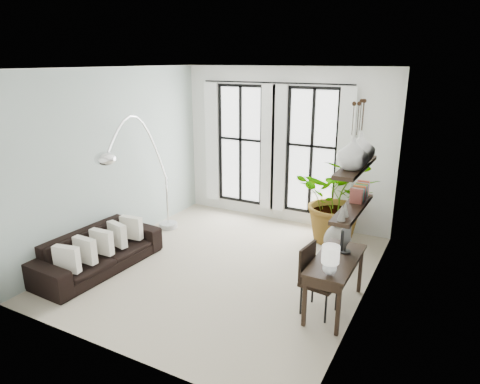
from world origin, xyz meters
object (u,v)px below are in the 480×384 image
Objects in this scene: sofa at (98,251)px; desk at (335,263)px; arc_lamp at (138,145)px; buddha at (337,243)px; desk_chair at (314,275)px; plant at (339,200)px.

desk reaches higher than sofa.
arc_lamp reaches higher than buddha.
buddha is (-0.10, 1.52, -0.16)m from desk_chair.
sofa is 0.89× the size of arc_lamp.
arc_lamp is at bearing 177.92° from desk_chair.
arc_lamp is at bearing -2.91° from sofa.
arc_lamp reaches higher than plant.
desk is at bearing -75.67° from plant.
desk_chair is at bearing -79.54° from sofa.
sofa is 1.89m from arc_lamp.
arc_lamp is (0.10, 1.01, 1.59)m from sofa.
plant is 0.68× the size of arc_lamp.
plant reaches higher than sofa.
plant is 1.09m from buddha.
sofa is 3.55m from desk_chair.
desk is (0.60, -2.35, -0.12)m from plant.
arc_lamp reaches higher than desk_chair.
buddha reaches higher than sofa.
arc_lamp is at bearing -163.49° from buddha.
plant is at bearing 105.58° from buddha.
desk is 1.47m from buddha.
arc_lamp reaches higher than desk.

